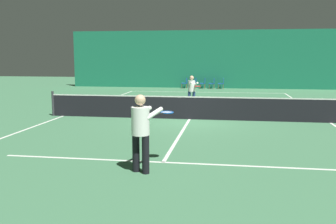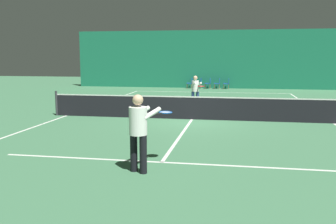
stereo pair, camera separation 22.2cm
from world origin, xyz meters
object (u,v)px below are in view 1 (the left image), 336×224
object	(u,v)px
tennis_net	(190,107)
player_far	(192,89)
courtside_chair_0	(185,82)
courtside_chair_3	(213,83)
courtside_chair_1	(194,82)
tennis_ball	(145,165)
player_near	(142,127)
courtside_chair_2	(203,83)
courtside_chair_4	(222,83)

from	to	relation	value
tennis_net	player_far	xyz separation A→B (m)	(-0.29, 3.99, 0.41)
player_far	courtside_chair_0	world-z (taller)	player_far
player_far	courtside_chair_0	xyz separation A→B (m)	(-1.58, 11.06, -0.44)
player_far	tennis_net	bearing A→B (deg)	-18.75
player_far	courtside_chair_3	xyz separation A→B (m)	(0.62, 11.06, -0.44)
courtside_chair_1	tennis_ball	bearing A→B (deg)	2.03
courtside_chair_0	tennis_ball	size ratio (longest dim) A/B	12.73
player_near	courtside_chair_2	world-z (taller)	player_near
player_far	courtside_chair_3	world-z (taller)	player_far
courtside_chair_3	tennis_ball	distance (m)	21.84
courtside_chair_3	player_near	bearing A→B (deg)	-1.74
player_near	player_far	size ratio (longest dim) A/B	1.10
tennis_net	courtside_chair_2	xyz separation A→B (m)	(-0.40, 15.04, -0.03)
player_near	courtside_chair_0	distance (m)	22.33
courtside_chair_4	tennis_ball	bearing A→B (deg)	-3.75
courtside_chair_3	courtside_chair_4	bearing A→B (deg)	90.00
courtside_chair_2	courtside_chair_4	distance (m)	1.47
player_far	courtside_chair_0	size ratio (longest dim) A/B	1.88
player_far	courtside_chair_3	distance (m)	11.08
courtside_chair_0	courtside_chair_2	size ratio (longest dim) A/B	1.00
player_far	courtside_chair_4	distance (m)	11.15
courtside_chair_4	courtside_chair_3	bearing A→B (deg)	-90.00
courtside_chair_1	courtside_chair_2	world-z (taller)	same
courtside_chair_2	tennis_ball	xyz separation A→B (m)	(0.04, -21.83, -0.45)
tennis_net	tennis_ball	xyz separation A→B (m)	(-0.36, -6.78, -0.48)
courtside_chair_0	tennis_ball	bearing A→B (deg)	3.96
courtside_chair_0	courtside_chair_1	size ratio (longest dim) A/B	1.00
tennis_net	courtside_chair_2	world-z (taller)	tennis_net
tennis_net	courtside_chair_0	bearing A→B (deg)	97.08
courtside_chair_4	player_near	bearing A→B (deg)	-3.62
courtside_chair_1	courtside_chair_4	size ratio (longest dim) A/B	1.00
courtside_chair_0	courtside_chair_1	bearing A→B (deg)	90.00
player_far	courtside_chair_1	world-z (taller)	player_far
courtside_chair_1	courtside_chair_4	world-z (taller)	same
player_far	courtside_chair_3	size ratio (longest dim) A/B	1.88
courtside_chair_2	tennis_net	bearing A→B (deg)	1.52
courtside_chair_3	courtside_chair_2	bearing A→B (deg)	-90.00
tennis_net	player_near	xyz separation A→B (m)	(-0.34, -7.22, 0.50)
player_near	player_far	world-z (taller)	player_near
player_far	courtside_chair_1	distance (m)	11.10
player_far	tennis_ball	distance (m)	10.81
tennis_net	player_near	bearing A→B (deg)	-92.68
player_near	player_far	distance (m)	11.21
player_far	courtside_chair_3	bearing A→B (deg)	153.90
courtside_chair_4	tennis_ball	xyz separation A→B (m)	(-1.43, -21.83, -0.45)
courtside_chair_0	courtside_chair_2	distance (m)	1.47
courtside_chair_4	player_far	bearing A→B (deg)	-7.01
tennis_net	courtside_chair_3	size ratio (longest dim) A/B	14.29
courtside_chair_2	courtside_chair_3	distance (m)	0.74
tennis_net	courtside_chair_3	world-z (taller)	tennis_net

